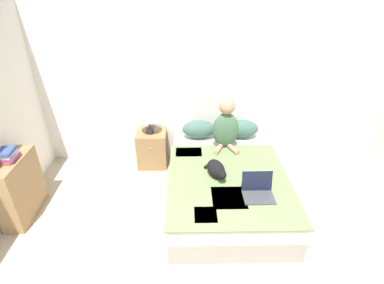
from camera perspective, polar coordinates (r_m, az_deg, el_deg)
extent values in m
cube|color=white|center=(4.54, 1.21, 11.28)|extent=(5.77, 0.05, 2.55)
cube|color=#9E998E|center=(4.11, 6.38, -9.12)|extent=(1.45, 2.12, 0.28)
cube|color=silver|center=(3.97, 6.56, -6.54)|extent=(1.42, 2.09, 0.18)
cube|color=#758E56|center=(3.75, 7.03, -7.22)|extent=(1.49, 1.70, 0.02)
cube|color=#3D4784|center=(3.25, 2.62, -13.70)|extent=(0.24, 0.25, 0.01)
cube|color=#3D4784|center=(3.47, 7.02, -10.49)|extent=(0.38, 0.39, 0.01)
cube|color=#3D4784|center=(4.26, -0.62, -1.95)|extent=(0.37, 0.25, 0.01)
ellipsoid|color=#42665B|center=(4.58, 1.38, 2.45)|extent=(0.51, 0.28, 0.27)
ellipsoid|color=#42665B|center=(4.65, 9.42, 2.48)|extent=(0.51, 0.28, 0.27)
ellipsoid|color=#476B4C|center=(4.29, 6.40, 2.27)|extent=(0.37, 0.21, 0.53)
sphere|color=tan|center=(4.14, 6.67, 6.74)|extent=(0.22, 0.22, 0.22)
cylinder|color=tan|center=(4.28, 5.06, -1.28)|extent=(0.17, 0.27, 0.07)
cylinder|color=tan|center=(4.30, 7.79, -1.24)|extent=(0.17, 0.27, 0.07)
ellipsoid|color=black|center=(3.74, 4.58, -5.08)|extent=(0.29, 0.37, 0.20)
sphere|color=black|center=(3.60, 5.78, -6.29)|extent=(0.10, 0.10, 0.10)
cone|color=black|center=(3.58, 6.23, -5.69)|extent=(0.05, 0.05, 0.05)
cone|color=black|center=(3.56, 5.40, -5.88)|extent=(0.05, 0.05, 0.05)
cylinder|color=black|center=(3.94, 3.25, -4.35)|extent=(0.15, 0.16, 0.04)
cube|color=#424247|center=(3.51, 12.57, -10.29)|extent=(0.35, 0.24, 0.02)
cube|color=black|center=(3.55, 12.28, -7.25)|extent=(0.35, 0.06, 0.24)
cube|color=#937047|center=(4.74, -7.58, -1.30)|extent=(0.45, 0.38, 0.58)
sphere|color=tan|center=(4.51, -7.94, -1.21)|extent=(0.03, 0.03, 0.03)
cylinder|color=#38383D|center=(4.58, -8.04, 2.22)|extent=(0.12, 0.12, 0.08)
cylinder|color=#38383D|center=(4.53, -8.13, 3.47)|extent=(0.02, 0.02, 0.14)
cone|color=white|center=(4.47, -8.28, 5.33)|extent=(0.32, 0.32, 0.18)
cube|color=#99754C|center=(4.26, -30.04, -7.61)|extent=(0.25, 0.72, 0.81)
cube|color=#B24238|center=(4.05, -31.43, -2.80)|extent=(0.16, 0.25, 0.02)
cube|color=#844270|center=(4.03, -31.58, -2.46)|extent=(0.19, 0.20, 0.04)
cube|color=beige|center=(4.02, -31.73, -1.94)|extent=(0.15, 0.21, 0.03)
cube|color=#334C8E|center=(4.00, -31.98, -1.56)|extent=(0.18, 0.22, 0.04)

